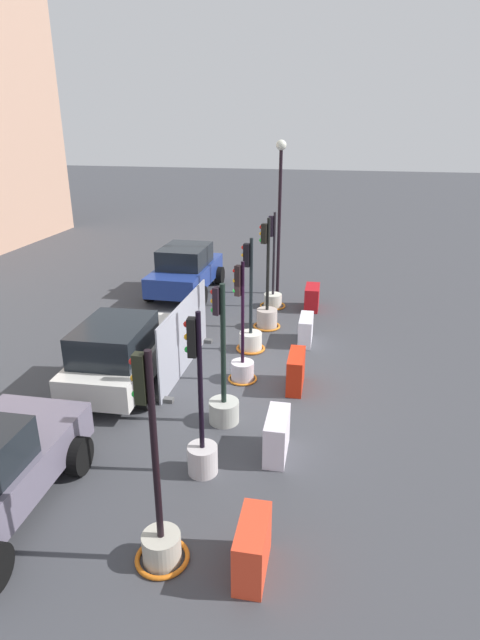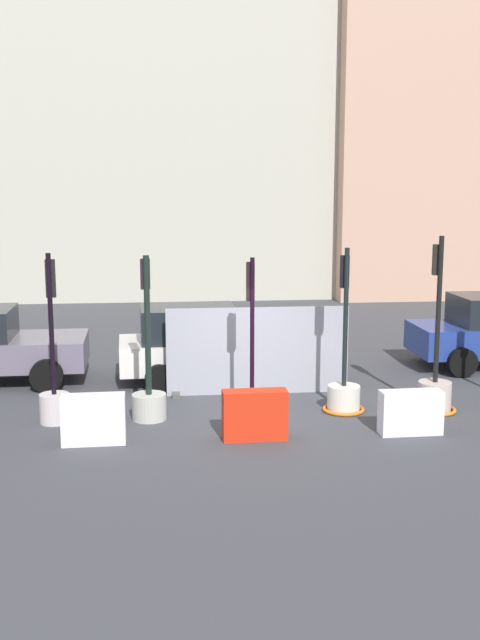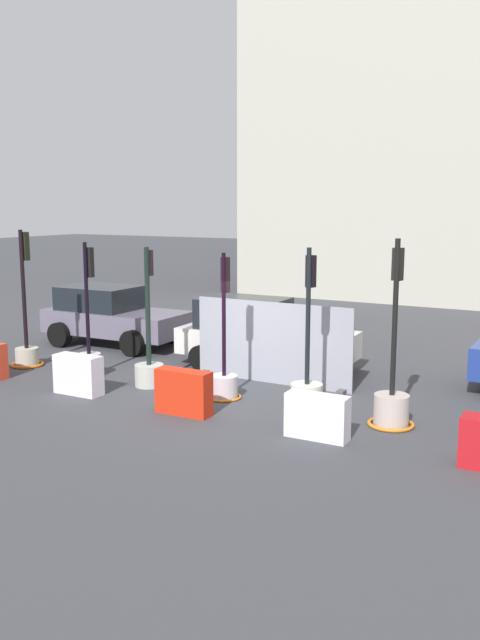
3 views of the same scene
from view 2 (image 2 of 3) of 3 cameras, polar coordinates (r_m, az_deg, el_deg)
ground_plane at (r=14.55m, az=0.79°, el=-7.57°), size 120.00×120.00×0.00m
traffic_light_1 at (r=14.66m, az=-13.88°, el=-4.92°), size 0.56×0.56×3.21m
traffic_light_2 at (r=14.55m, az=-6.91°, el=-5.22°), size 0.66×0.66×3.15m
traffic_light_3 at (r=14.66m, az=0.90°, el=-5.29°), size 0.74×0.74×3.09m
traffic_light_4 at (r=15.12m, az=7.85°, el=-4.96°), size 0.84×0.84×3.25m
traffic_light_5 at (r=15.47m, az=14.51°, el=-4.72°), size 0.87×0.87×3.48m
construction_barrier_1 at (r=13.40m, az=-11.01°, el=-7.38°), size 1.10×0.44×0.86m
construction_barrier_2 at (r=13.37m, az=1.12°, el=-7.18°), size 1.15×0.40×0.89m
construction_barrier_3 at (r=14.01m, az=12.77°, el=-6.82°), size 1.13×0.40×0.80m
car_white_van at (r=17.32m, az=-2.44°, el=-1.85°), size 4.51×2.29×1.73m
building_main_facade at (r=33.41m, az=-2.35°, el=15.75°), size 18.22×8.38×15.47m
building_corner_block at (r=35.77m, az=15.89°, el=15.06°), size 12.71×10.32×15.55m
site_fence_panel at (r=16.15m, az=1.37°, el=-2.50°), size 3.92×0.50×1.89m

